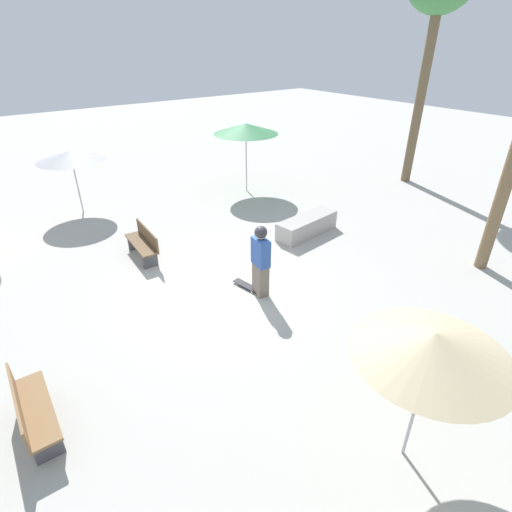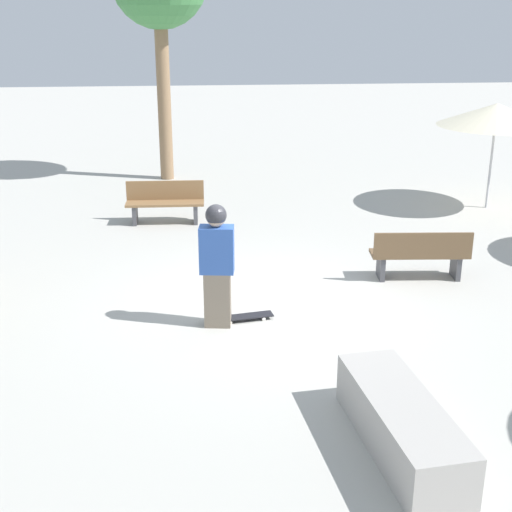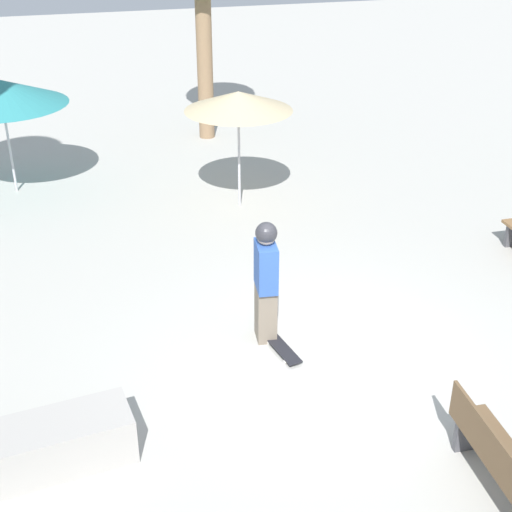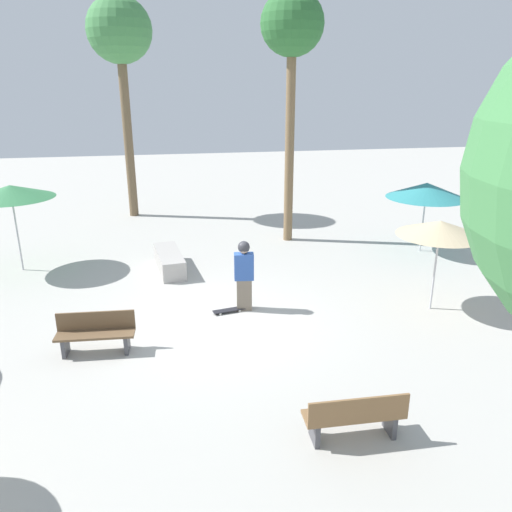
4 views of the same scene
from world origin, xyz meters
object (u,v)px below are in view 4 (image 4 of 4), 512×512
Objects in this scene: skateboard at (229,310)px; shade_umbrella_green at (11,192)px; bench_near at (355,416)px; shade_umbrella_tan at (440,228)px; skater_main at (244,273)px; concrete_ledge at (169,261)px; palm_tree_center_left at (292,33)px; shade_umbrella_teal at (426,190)px; palm_tree_right at (120,36)px; bench_far at (96,333)px.

shade_umbrella_green is at bearing -45.98° from skateboard.
bench_near is 0.62× the size of shade_umbrella_green.
shade_umbrella_tan is (-4.24, 3.68, 1.66)m from bench_near.
skater_main is 0.78× the size of shade_umbrella_tan.
concrete_ledge is 0.27× the size of palm_tree_center_left.
skateboard is 8.06m from shade_umbrella_teal.
skateboard is 12.69m from palm_tree_right.
concrete_ledge is 1.38× the size of bench_near.
shade_umbrella_teal is (-4.89, 9.95, 1.63)m from bench_far.
skateboard is 0.37× the size of concrete_ledge.
concrete_ledge is 0.87× the size of shade_umbrella_teal.
bench_far is at bearing -19.38° from concrete_ledge.
shade_umbrella_tan reaches higher than bench_near.
skater_main reaches higher than bench_far.
shade_umbrella_teal is at bearing 55.10° from palm_tree_right.
palm_tree_center_left is (-6.34, -2.07, 4.77)m from shade_umbrella_tan.
concrete_ledge is 4.90m from bench_far.
shade_umbrella_tan is at bearing 50.53° from bench_near.
shade_umbrella_teal reaches higher than shade_umbrella_tan.
shade_umbrella_teal is 0.30× the size of palm_tree_right.
skater_main is at bearing 101.53° from bench_near.
skateboard is 0.10× the size of palm_tree_right.
palm_tree_right is (-10.13, -3.06, 6.09)m from skater_main.
skateboard is at bearing 22.62° from skater_main.
bench_near is 0.71× the size of shade_umbrella_tan.
shade_umbrella_teal is 12.70m from shade_umbrella_green.
shade_umbrella_teal is at bearing 62.74° from palm_tree_center_left.
palm_tree_center_left is at bearing 50.30° from palm_tree_right.
skateboard is 0.32× the size of shade_umbrella_green.
skater_main reaches higher than concrete_ledge.
bench_near reaches higher than skateboard.
bench_near is at bearing -33.74° from shade_umbrella_teal.
skater_main is 2.16× the size of skateboard.
shade_umbrella_tan is (-0.63, 7.96, 1.66)m from bench_far.
palm_tree_right reaches higher than bench_near.
bench_near is at bearing -8.68° from palm_tree_center_left.
bench_far is 8.15m from shade_umbrella_tan.
bench_near is 0.19× the size of palm_tree_right.
bench_far reaches higher than concrete_ledge.
shade_umbrella_teal reaches higher than skateboard.
bench_near reaches higher than concrete_ledge.
shade_umbrella_green is 0.32× the size of palm_tree_center_left.
palm_tree_center_left is at bearing -126.19° from bench_far.
skateboard is (0.11, -0.40, -0.90)m from skater_main.
skater_main is at bearing -100.41° from shade_umbrella_tan.
skater_main is 5.18m from bench_near.
bench_far is at bearing -40.16° from palm_tree_center_left.
palm_tree_right reaches higher than shade_umbrella_green.
bench_near is at bearing -40.99° from shade_umbrella_tan.
bench_far is at bearing -85.45° from shade_umbrella_tan.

